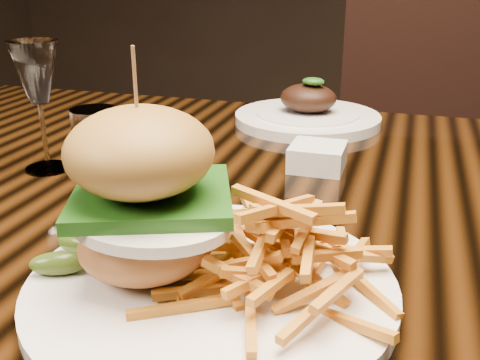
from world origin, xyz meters
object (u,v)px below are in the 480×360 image
(burger_plate, at_px, (206,234))
(far_dish, at_px, (308,115))
(dining_table, at_px, (285,239))
(wine_glass, at_px, (37,77))
(chair_far, at_px, (418,151))

(burger_plate, distance_m, far_dish, 0.59)
(dining_table, distance_m, wine_glass, 0.40)
(dining_table, height_order, chair_far, chair_far)
(wine_glass, bearing_deg, chair_far, 60.52)
(dining_table, height_order, far_dish, far_dish)
(dining_table, relative_size, chair_far, 1.68)
(dining_table, distance_m, chair_far, 0.92)
(burger_plate, bearing_deg, dining_table, 78.01)
(dining_table, bearing_deg, burger_plate, -92.70)
(dining_table, height_order, burger_plate, burger_plate)
(burger_plate, height_order, chair_far, burger_plate)
(burger_plate, distance_m, wine_glass, 0.41)
(wine_glass, bearing_deg, dining_table, 5.46)
(chair_far, bearing_deg, far_dish, -113.54)
(burger_plate, relative_size, wine_glass, 1.81)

